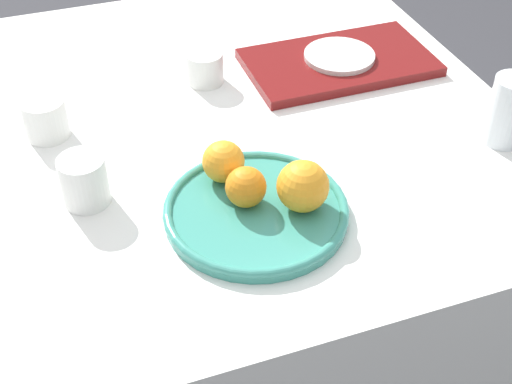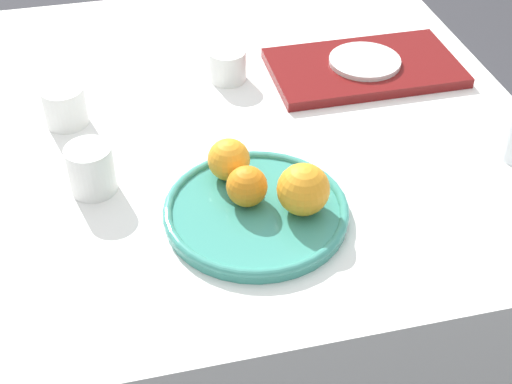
{
  "view_description": "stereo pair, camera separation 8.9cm",
  "coord_description": "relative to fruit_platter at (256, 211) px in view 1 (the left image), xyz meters",
  "views": [
    {
      "loc": [
        -0.16,
        -1.05,
        1.44
      ],
      "look_at": [
        0.11,
        -0.28,
        0.75
      ],
      "focal_mm": 50.0,
      "sensor_mm": 36.0,
      "label": 1
    },
    {
      "loc": [
        -0.08,
        -1.07,
        1.44
      ],
      "look_at": [
        0.11,
        -0.28,
        0.75
      ],
      "focal_mm": 50.0,
      "sensor_mm": 36.0,
      "label": 2
    }
  ],
  "objects": [
    {
      "name": "orange_1",
      "position": [
        -0.01,
        0.02,
        0.04
      ],
      "size": [
        0.06,
        0.06,
        0.06
      ],
      "color": "orange",
      "rests_on": "fruit_platter"
    },
    {
      "name": "table",
      "position": [
        -0.11,
        0.28,
        -0.36
      ],
      "size": [
        1.32,
        1.08,
        0.7
      ],
      "color": "white",
      "rests_on": "ground_plane"
    },
    {
      "name": "serving_tray",
      "position": [
        0.31,
        0.37,
        -0.0
      ],
      "size": [
        0.37,
        0.21,
        0.02
      ],
      "color": "maroon",
      "rests_on": "table"
    },
    {
      "name": "orange_0",
      "position": [
        0.07,
        -0.02,
        0.04
      ],
      "size": [
        0.08,
        0.08,
        0.08
      ],
      "color": "orange",
      "rests_on": "fruit_platter"
    },
    {
      "name": "cup_1",
      "position": [
        -0.27,
        0.32,
        0.02
      ],
      "size": [
        0.08,
        0.08,
        0.07
      ],
      "color": "white",
      "rests_on": "table"
    },
    {
      "name": "fruit_platter",
      "position": [
        0.0,
        0.0,
        0.0
      ],
      "size": [
        0.28,
        0.28,
        0.02
      ],
      "color": "teal",
      "rests_on": "table"
    },
    {
      "name": "water_glass",
      "position": [
        0.47,
        0.05,
        0.05
      ],
      "size": [
        0.07,
        0.07,
        0.12
      ],
      "color": "silver",
      "rests_on": "table"
    },
    {
      "name": "orange_2",
      "position": [
        -0.02,
        0.09,
        0.04
      ],
      "size": [
        0.07,
        0.07,
        0.07
      ],
      "color": "orange",
      "rests_on": "fruit_platter"
    },
    {
      "name": "cup_0",
      "position": [
        -0.24,
        0.12,
        0.03
      ],
      "size": [
        0.07,
        0.07,
        0.08
      ],
      "color": "white",
      "rests_on": "table"
    },
    {
      "name": "cup_2",
      "position": [
        0.04,
        0.41,
        0.02
      ],
      "size": [
        0.07,
        0.07,
        0.06
      ],
      "color": "white",
      "rests_on": "table"
    },
    {
      "name": "ground_plane",
      "position": [
        -0.11,
        0.28,
        -0.71
      ],
      "size": [
        12.0,
        12.0,
        0.0
      ],
      "primitive_type": "plane",
      "color": "#38383D"
    },
    {
      "name": "side_plate",
      "position": [
        0.31,
        0.37,
        0.01
      ],
      "size": [
        0.14,
        0.14,
        0.01
      ],
      "color": "silver",
      "rests_on": "serving_tray"
    }
  ]
}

